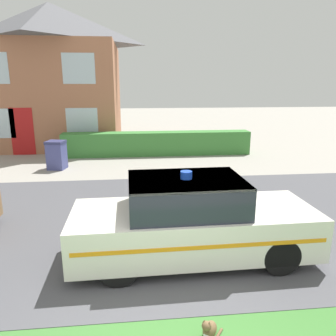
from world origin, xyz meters
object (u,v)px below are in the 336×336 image
cat (209,329)px  wheelie_bin (57,155)px  house_left (54,74)px  police_car (192,221)px

cat → wheelie_bin: 9.73m
house_left → wheelie_bin: house_left is taller
house_left → cat: bearing=-71.5°
police_car → house_left: bearing=110.5°
cat → house_left: size_ratio=0.05×
police_car → cat: 2.07m
police_car → cat: size_ratio=12.89×
cat → house_left: (-5.02, 14.98, 3.49)m
house_left → wheelie_bin: (1.22, -6.03, -3.07)m
cat → wheelie_bin: wheelie_bin is taller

